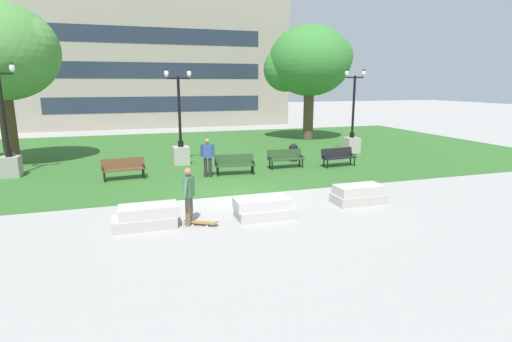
{
  "coord_description": "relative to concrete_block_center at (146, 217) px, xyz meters",
  "views": [
    {
      "loc": [
        -3.52,
        -13.83,
        4.07
      ],
      "look_at": [
        0.45,
        -1.4,
        1.2
      ],
      "focal_mm": 28.0,
      "sensor_mm": 36.0,
      "label": 1
    }
  ],
  "objects": [
    {
      "name": "concrete_block_right",
      "position": [
        7.13,
        0.2,
        0.0
      ],
      "size": [
        1.8,
        0.9,
        0.64
      ],
      "color": "#B2ADA3",
      "rests_on": "ground"
    },
    {
      "name": "building_facade_distant",
      "position": [
        2.36,
        26.92,
        6.13
      ],
      "size": [
        25.62,
        1.03,
        12.89
      ],
      "color": "gray",
      "rests_on": "ground"
    },
    {
      "name": "park_bench_near_left",
      "position": [
        -0.65,
        6.31,
        0.23
      ],
      "size": [
        1.85,
        0.72,
        0.9
      ],
      "color": "brown",
      "rests_on": "grass_lawn"
    },
    {
      "name": "tree_near_right",
      "position": [
        12.14,
        15.33,
        5.25
      ],
      "size": [
        6.09,
        5.8,
        8.09
      ],
      "color": "brown",
      "rests_on": "grass_lawn"
    },
    {
      "name": "lamp_post_right",
      "position": [
        -5.42,
        8.35,
        0.72
      ],
      "size": [
        1.32,
        0.8,
        4.96
      ],
      "color": "gray",
      "rests_on": "grass_lawn"
    },
    {
      "name": "person_bystander_near_lawn",
      "position": [
        2.89,
        5.61,
        0.68
      ],
      "size": [
        0.64,
        0.33,
        1.71
      ],
      "color": "#28282D",
      "rests_on": "grass_lawn"
    },
    {
      "name": "grass_lawn",
      "position": [
        3.21,
        12.43,
        -0.3
      ],
      "size": [
        40.0,
        20.0,
        0.02
      ],
      "primitive_type": "cube",
      "color": "#336628",
      "rests_on": "ground"
    },
    {
      "name": "person_skateboarder",
      "position": [
        1.21,
        -0.19,
        0.66
      ],
      "size": [
        0.5,
        0.98,
        1.71
      ],
      "color": "brown",
      "rests_on": "ground"
    },
    {
      "name": "trash_bin",
      "position": [
        7.95,
        7.93,
        0.2
      ],
      "size": [
        0.49,
        0.49,
        0.96
      ],
      "color": "black",
      "rests_on": "grass_lawn"
    },
    {
      "name": "park_bench_near_right",
      "position": [
        6.88,
        6.41,
        0.23
      ],
      "size": [
        1.81,
        0.58,
        0.9
      ],
      "color": "#284723",
      "rests_on": "grass_lawn"
    },
    {
      "name": "lamp_post_center",
      "position": [
        12.3,
        9.34,
        0.71
      ],
      "size": [
        1.32,
        0.8,
        4.89
      ],
      "color": "#ADA89E",
      "rests_on": "grass_lawn"
    },
    {
      "name": "skateboard",
      "position": [
        1.53,
        -0.35,
        -0.22
      ],
      "size": [
        0.98,
        0.69,
        0.14
      ],
      "color": "olive",
      "rests_on": "ground"
    },
    {
      "name": "lamp_post_left",
      "position": [
        2.14,
        8.9,
        0.69
      ],
      "size": [
        1.32,
        0.8,
        4.79
      ],
      "color": "#ADA89E",
      "rests_on": "grass_lawn"
    },
    {
      "name": "park_bench_far_left",
      "position": [
        4.16,
        5.76,
        0.23
      ],
      "size": [
        1.84,
        0.69,
        0.9
      ],
      "color": "#284723",
      "rests_on": "grass_lawn"
    },
    {
      "name": "ground_plane",
      "position": [
        3.21,
        2.43,
        -0.31
      ],
      "size": [
        140.0,
        140.0,
        0.0
      ],
      "primitive_type": "plane",
      "color": "#A3A09B"
    },
    {
      "name": "concrete_block_left",
      "position": [
        3.48,
        -0.29,
        0.0
      ],
      "size": [
        1.85,
        0.9,
        0.64
      ],
      "color": "#BCB7B2",
      "rests_on": "ground"
    },
    {
      "name": "park_bench_far_right",
      "position": [
        9.54,
        5.97,
        0.23
      ],
      "size": [
        1.85,
        0.72,
        0.9
      ],
      "color": "black",
      "rests_on": "grass_lawn"
    },
    {
      "name": "concrete_block_center",
      "position": [
        0.0,
        0.0,
        0.0
      ],
      "size": [
        1.85,
        0.9,
        0.64
      ],
      "color": "#B2ADA3",
      "rests_on": "ground"
    }
  ]
}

